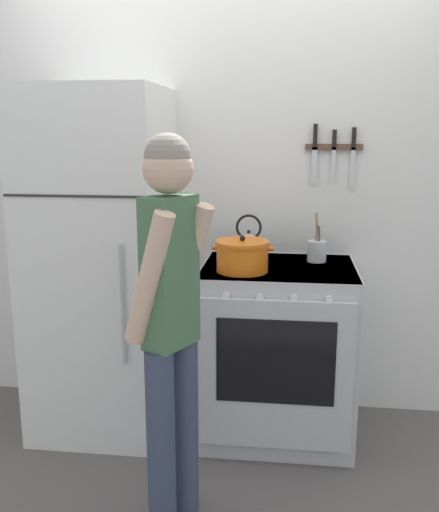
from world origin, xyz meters
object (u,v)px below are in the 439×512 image
Objects in this scene: stove_range at (277,351)px; person at (171,313)px; dutch_oven_pot at (242,256)px; utensil_jar at (317,250)px; refrigerator at (102,264)px; tea_kettle at (249,246)px.

person is at bearing -117.49° from stove_range.
person reaches higher than dutch_oven_pot.
stove_range is 0.58m from utensil_jar.
stove_range is at bearing 29.91° from dutch_oven_pot.
dutch_oven_pot is at bearing -150.09° from stove_range.
refrigerator is at bearing 179.41° from stove_range.
refrigerator is 1.14× the size of person.
dutch_oven_pot is (-0.18, -0.10, 0.54)m from stove_range.
utensil_jar is at bearing 39.46° from stove_range.
dutch_oven_pot is at bearing 8.25° from person.
dutch_oven_pot is 0.19× the size of person.
stove_range is at bearing -0.59° from refrigerator.
tea_kettle is (0.78, 0.15, 0.09)m from refrigerator.
person is (-0.23, -0.68, -0.09)m from dutch_oven_pot.
refrigerator is at bearing 171.60° from dutch_oven_pot.
utensil_jar is at bearing 35.21° from dutch_oven_pot.
person is at bearing -122.69° from utensil_jar.
person is at bearing -55.48° from refrigerator.
person is (-0.61, -0.95, -0.07)m from utensil_jar.
tea_kettle is 0.15× the size of person.
tea_kettle reaches higher than stove_range.
refrigerator reaches higher than person.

